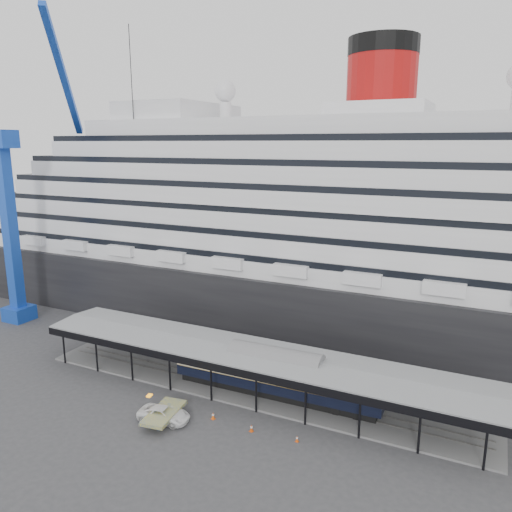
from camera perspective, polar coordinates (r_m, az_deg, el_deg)
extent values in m
plane|color=#363638|center=(58.56, -3.05, -17.13)|extent=(200.00, 200.00, 0.00)
cube|color=black|center=(83.78, 7.59, -4.11)|extent=(130.00, 30.00, 10.00)
cylinder|color=#A60D0D|center=(78.54, 14.16, 18.42)|extent=(10.00, 10.00, 9.00)
cylinder|color=black|center=(79.26, 14.38, 22.19)|extent=(10.10, 10.10, 2.50)
sphere|color=silver|center=(87.90, -3.54, 18.32)|extent=(3.60, 3.60, 3.60)
cube|color=slate|center=(62.37, -0.75, -15.00)|extent=(56.00, 8.00, 0.24)
cube|color=slate|center=(61.73, -1.06, -15.14)|extent=(54.00, 0.08, 0.10)
cube|color=slate|center=(62.87, -0.44, -14.59)|extent=(54.00, 0.08, 0.10)
cube|color=black|center=(56.87, -2.85, -13.02)|extent=(56.00, 0.18, 0.90)
cube|color=black|center=(64.19, 1.07, -9.89)|extent=(56.00, 0.18, 0.90)
cube|color=slate|center=(60.18, -0.76, -10.73)|extent=(56.00, 9.00, 0.24)
cube|color=blue|center=(93.54, -25.43, -5.91)|extent=(4.00, 4.00, 2.40)
cube|color=blue|center=(90.31, -26.29, 2.67)|extent=(1.80, 1.80, 26.00)
cube|color=blue|center=(89.26, -27.21, 11.80)|extent=(5.00, 3.20, 2.80)
cube|color=blue|center=(87.29, -21.13, 18.56)|extent=(12.92, 17.86, 16.80)
cylinder|color=black|center=(85.52, -13.49, 8.69)|extent=(0.12, 0.12, 47.21)
imported|color=white|center=(56.94, -10.47, -17.37)|extent=(5.96, 3.34, 1.57)
cube|color=black|center=(60.85, 2.22, -15.21)|extent=(24.16, 3.23, 0.80)
cube|color=black|center=(60.37, 2.23, -14.34)|extent=(25.32, 3.72, 1.26)
cube|color=beige|center=(59.75, 2.24, -13.16)|extent=(25.32, 3.76, 1.49)
cube|color=black|center=(59.33, 2.25, -12.32)|extent=(25.32, 3.72, 0.46)
cube|color=#EC560D|center=(57.00, -4.92, -18.05)|extent=(0.52, 0.52, 0.03)
cone|color=#EC560D|center=(56.80, -4.93, -17.70)|extent=(0.43, 0.43, 0.79)
cylinder|color=white|center=(56.76, -4.93, -17.64)|extent=(0.25, 0.25, 0.15)
cube|color=#D0450B|center=(54.79, -0.53, -19.39)|extent=(0.49, 0.49, 0.03)
cone|color=#D0450B|center=(54.58, -0.53, -19.04)|extent=(0.41, 0.41, 0.76)
cylinder|color=white|center=(54.54, -0.53, -18.98)|extent=(0.24, 0.24, 0.15)
cube|color=#DC4A0C|center=(53.42, 4.70, -20.37)|extent=(0.36, 0.36, 0.03)
cone|color=#DC4A0C|center=(53.24, 4.71, -20.08)|extent=(0.30, 0.30, 0.64)
cylinder|color=white|center=(53.21, 4.71, -20.02)|extent=(0.20, 0.20, 0.12)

